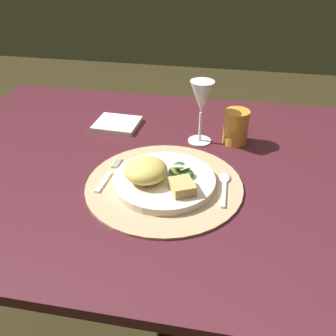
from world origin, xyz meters
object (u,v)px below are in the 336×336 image
at_px(dining_table, 150,208).
at_px(spoon, 224,183).
at_px(napkin, 117,124).
at_px(wine_glass, 202,100).
at_px(dinner_plate, 164,181).
at_px(amber_tumbler, 236,127).
at_px(fork, 108,176).

distance_m(dining_table, spoon, 0.27).
relative_size(napkin, wine_glass, 0.72).
height_order(dinner_plate, spoon, dinner_plate).
distance_m(spoon, napkin, 0.44).
bearing_deg(wine_glass, napkin, 169.13).
xyz_separation_m(spoon, amber_tumbler, (0.02, 0.23, 0.04)).
bearing_deg(fork, dinner_plate, -1.33).
bearing_deg(fork, wine_glass, 49.49).
distance_m(dining_table, amber_tumbler, 0.34).
relative_size(dinner_plate, wine_glass, 1.36).
height_order(dining_table, napkin, napkin).
distance_m(fork, wine_glass, 0.33).
relative_size(dinner_plate, fork, 1.59).
distance_m(dining_table, wine_glass, 0.34).
height_order(napkin, wine_glass, wine_glass).
bearing_deg(dinner_plate, dining_table, 122.39).
relative_size(dining_table, wine_glass, 6.89).
bearing_deg(fork, dining_table, 49.12).
relative_size(dining_table, napkin, 9.50).
relative_size(fork, amber_tumbler, 1.58).
relative_size(dinner_plate, napkin, 1.87).
relative_size(dinner_plate, spoon, 1.73).
height_order(wine_glass, amber_tumbler, wine_glass).
distance_m(dining_table, napkin, 0.29).
bearing_deg(wine_glass, dinner_plate, -103.59).
xyz_separation_m(dining_table, wine_glass, (0.12, 0.14, 0.28)).
distance_m(dinner_plate, wine_glass, 0.27).
bearing_deg(amber_tumbler, spoon, -93.85).
bearing_deg(wine_glass, fork, -130.51).
relative_size(dining_table, spoon, 8.81).
xyz_separation_m(dinner_plate, fork, (-0.14, 0.00, -0.01)).
xyz_separation_m(dinner_plate, amber_tumbler, (0.16, 0.25, 0.03)).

